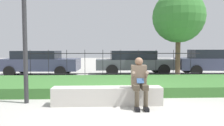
# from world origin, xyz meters

# --- Properties ---
(ground_plane) EXTENTS (60.00, 60.00, 0.00)m
(ground_plane) POSITION_xyz_m (0.00, 0.00, 0.00)
(ground_plane) COLOR #B2AFA8
(stone_bench) EXTENTS (2.93, 0.46, 0.48)m
(stone_bench) POSITION_xyz_m (-0.32, 0.00, 0.22)
(stone_bench) COLOR beige
(stone_bench) RESTS_ON ground_plane
(person_seated_reader) EXTENTS (0.42, 0.73, 1.28)m
(person_seated_reader) POSITION_xyz_m (0.50, -0.27, 0.71)
(person_seated_reader) COLOR black
(person_seated_reader) RESTS_ON ground_plane
(grass_berm) EXTENTS (10.73, 3.35, 0.32)m
(grass_berm) POSITION_xyz_m (0.00, 2.38, 0.16)
(grass_berm) COLOR #3D7533
(grass_berm) RESTS_ON ground_plane
(iron_fence) EXTENTS (8.73, 0.03, 1.45)m
(iron_fence) POSITION_xyz_m (-0.00, 4.82, 0.77)
(iron_fence) COLOR black
(iron_fence) RESTS_ON ground_plane
(car_parked_center) EXTENTS (4.63, 1.97, 1.39)m
(car_parked_center) POSITION_xyz_m (1.43, 6.82, 0.75)
(car_parked_center) COLOR #4C5156
(car_parked_center) RESTS_ON ground_plane
(car_parked_left) EXTENTS (4.41, 2.16, 1.39)m
(car_parked_left) POSITION_xyz_m (-4.02, 6.69, 0.74)
(car_parked_left) COLOR #383D56
(car_parked_left) RESTS_ON ground_plane
(car_parked_right) EXTENTS (4.25, 2.11, 1.45)m
(car_parked_right) POSITION_xyz_m (5.94, 6.54, 0.77)
(car_parked_right) COLOR #383D56
(car_parked_right) RESTS_ON ground_plane
(street_lamp) EXTENTS (0.28, 0.28, 4.10)m
(street_lamp) POSITION_xyz_m (-2.56, 0.26, 2.51)
(street_lamp) COLOR #2D2D30
(street_lamp) RESTS_ON ground_plane
(tree_behind_fence) EXTENTS (2.69, 2.69, 4.51)m
(tree_behind_fence) POSITION_xyz_m (3.49, 5.46, 3.15)
(tree_behind_fence) COLOR brown
(tree_behind_fence) RESTS_ON ground_plane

